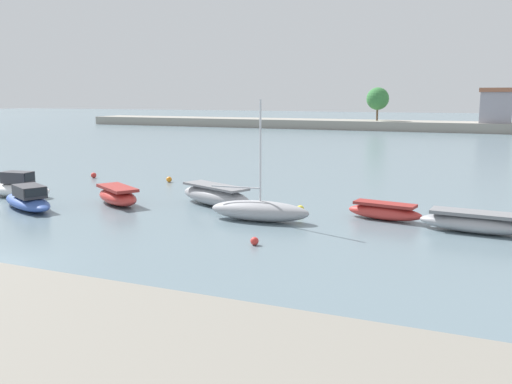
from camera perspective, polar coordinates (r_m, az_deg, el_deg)
The scene contains 12 objects.
moored_boat_0 at distance 37.35m, azimuth -23.39°, elevation 0.39°, with size 4.70×2.21×1.57m.
moored_boat_1 at distance 33.13m, azimuth -22.52°, elevation -0.75°, with size 5.62×4.01×1.37m.
moored_boat_2 at distance 32.84m, azimuth -14.12°, elevation -0.39°, with size 4.31×3.51×1.05m.
moored_boat_3 at distance 31.57m, azimuth -4.21°, elevation -0.38°, with size 5.69×3.65×1.19m.
moored_boat_4 at distance 27.66m, azimuth 0.36°, elevation -1.92°, with size 5.21×1.93×6.04m.
moored_boat_5 at distance 28.71m, azimuth 13.15°, elevation -1.98°, with size 3.99×1.76×0.87m.
moored_boat_6 at distance 27.26m, azimuth 21.87°, elevation -2.98°, with size 5.24×1.90×0.97m.
mooring_buoy_0 at distance 23.29m, azimuth -0.15°, elevation -5.10°, with size 0.35×0.35×0.35m, color red.
mooring_buoy_1 at distance 40.57m, azimuth -8.98°, elevation 1.30°, with size 0.41×0.41×0.41m, color orange.
mooring_buoy_2 at distance 43.94m, azimuth -16.44°, elevation 1.67°, with size 0.42×0.42×0.42m, color red.
mooring_buoy_3 at distance 29.65m, azimuth 4.59°, elevation -1.78°, with size 0.42×0.42×0.42m, color yellow.
distant_shoreline at distance 103.51m, azimuth 18.25°, elevation 7.13°, with size 127.37×8.74×8.96m.
Camera 1 is at (16.83, -13.58, 6.22)m, focal length 38.69 mm.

